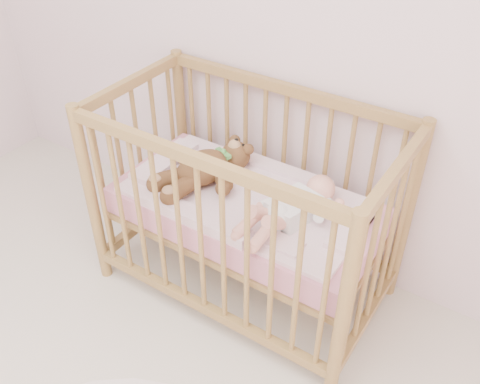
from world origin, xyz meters
The scene contains 5 objects.
crib centered at (0.08, 1.60, 0.50)m, with size 1.36×0.76×1.00m, color olive, non-canonical shape.
mattress centered at (0.08, 1.60, 0.49)m, with size 1.22×0.62×0.13m, color pink.
blanket centered at (0.08, 1.60, 0.56)m, with size 1.10×0.58×0.06m, color #E9A0B2, non-canonical shape.
baby centered at (0.34, 1.58, 0.64)m, with size 0.28×0.59×0.14m, color white, non-canonical shape.
teddy_bear centered at (-0.14, 1.58, 0.65)m, with size 0.40×0.57×0.16m, color brown, non-canonical shape.
Camera 1 is at (1.13, -0.05, 2.06)m, focal length 40.00 mm.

